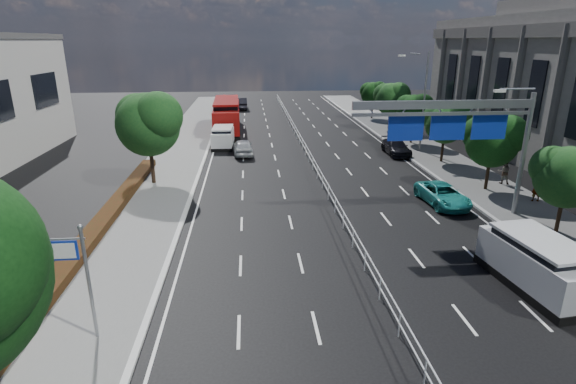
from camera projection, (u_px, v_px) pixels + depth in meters
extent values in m
plane|color=black|center=(391.00, 323.00, 16.55)|extent=(160.00, 160.00, 0.00)
cube|color=slate|center=(68.00, 339.00, 15.58)|extent=(5.00, 140.00, 0.14)
cube|color=silver|center=(142.00, 335.00, 15.79)|extent=(0.25, 140.00, 0.15)
cube|color=silver|center=(310.00, 153.00, 37.46)|extent=(0.05, 85.00, 0.05)
cube|color=silver|center=(310.00, 158.00, 37.61)|extent=(0.05, 85.00, 0.05)
cube|color=black|center=(67.00, 265.00, 20.06)|extent=(1.00, 36.00, 0.44)
cylinder|color=gray|center=(90.00, 286.00, 15.01)|extent=(0.12, 0.12, 4.20)
sphere|color=gray|center=(80.00, 227.00, 14.32)|extent=(0.18, 0.18, 0.18)
cylinder|color=gray|center=(64.00, 239.00, 14.40)|extent=(1.30, 0.07, 0.07)
cube|color=#0D2999|center=(57.00, 251.00, 14.51)|extent=(1.35, 0.06, 0.68)
cube|color=white|center=(57.00, 250.00, 14.54)|extent=(1.20, 0.01, 0.54)
cube|color=white|center=(56.00, 251.00, 14.48)|extent=(1.20, 0.01, 0.54)
cylinder|color=gray|center=(523.00, 156.00, 25.71)|extent=(0.28, 0.28, 7.20)
cube|color=gray|center=(445.00, 105.00, 24.33)|extent=(10.20, 0.25, 0.45)
cube|color=gray|center=(444.00, 114.00, 24.49)|extent=(10.20, 0.18, 0.18)
cylinder|color=gray|center=(517.00, 89.00, 24.41)|extent=(2.00, 0.10, 0.10)
cube|color=silver|center=(500.00, 91.00, 24.36)|extent=(0.60, 0.25, 0.15)
cube|color=#0D2999|center=(489.00, 127.00, 25.15)|extent=(2.00, 0.08, 1.40)
cube|color=white|center=(489.00, 127.00, 25.20)|extent=(1.80, 0.02, 1.20)
cube|color=#0D2999|center=(448.00, 128.00, 24.95)|extent=(2.00, 0.08, 1.40)
cube|color=white|center=(447.00, 127.00, 25.00)|extent=(1.80, 0.02, 1.20)
cube|color=#0D2999|center=(406.00, 128.00, 24.76)|extent=(2.00, 0.08, 1.40)
cube|color=white|center=(405.00, 128.00, 24.80)|extent=(1.80, 0.02, 1.20)
cylinder|color=gray|center=(424.00, 103.00, 40.53)|extent=(0.16, 0.16, 9.00)
cylinder|color=gray|center=(415.00, 54.00, 39.05)|extent=(0.10, 2.40, 0.10)
cube|color=silver|center=(402.00, 55.00, 39.00)|extent=(0.60, 0.25, 0.15)
cube|color=#4C4947|center=(526.00, 31.00, 35.31)|extent=(0.40, 36.00, 1.00)
cylinder|color=black|center=(152.00, 161.00, 31.98)|extent=(0.28, 0.28, 3.50)
sphere|color=#143F18|center=(148.00, 125.00, 31.15)|extent=(4.40, 4.40, 4.40)
sphere|color=#143F18|center=(158.00, 116.00, 30.38)|extent=(3.30, 3.30, 3.30)
sphere|color=#143F18|center=(138.00, 115.00, 31.53)|extent=(3.08, 3.08, 3.08)
cylinder|color=black|center=(560.00, 212.00, 23.67)|extent=(0.21, 0.21, 2.60)
sphere|color=#143F18|center=(567.00, 177.00, 23.05)|extent=(3.20, 3.20, 3.20)
sphere|color=#143F18|center=(552.00, 167.00, 23.32)|extent=(2.24, 2.24, 2.24)
cylinder|color=black|center=(488.00, 171.00, 30.71)|extent=(0.22, 0.22, 2.80)
sphere|color=black|center=(492.00, 142.00, 30.05)|extent=(3.50, 3.50, 3.50)
sphere|color=black|center=(508.00, 135.00, 29.43)|extent=(2.62, 2.62, 2.62)
sphere|color=black|center=(481.00, 134.00, 30.35)|extent=(2.45, 2.45, 2.45)
cylinder|color=black|center=(443.00, 147.00, 37.80)|extent=(0.22, 0.22, 2.70)
sphere|color=#143F18|center=(445.00, 124.00, 37.16)|extent=(3.30, 3.30, 3.30)
sphere|color=#143F18|center=(456.00, 118.00, 36.58)|extent=(2.48, 2.48, 2.47)
sphere|color=#143F18|center=(437.00, 118.00, 37.44)|extent=(2.31, 2.31, 2.31)
cylinder|color=black|center=(412.00, 131.00, 44.89)|extent=(0.21, 0.21, 2.65)
sphere|color=black|center=(413.00, 111.00, 44.26)|extent=(3.20, 3.20, 3.20)
sphere|color=black|center=(422.00, 106.00, 43.69)|extent=(2.40, 2.40, 2.40)
sphere|color=black|center=(407.00, 106.00, 44.53)|extent=(2.24, 2.24, 2.24)
cylinder|color=black|center=(389.00, 117.00, 51.93)|extent=(0.23, 0.23, 2.85)
sphere|color=#143F18|center=(391.00, 99.00, 51.26)|extent=(3.60, 3.60, 3.60)
sphere|color=#143F18|center=(399.00, 94.00, 50.62)|extent=(2.70, 2.70, 2.70)
sphere|color=#143F18|center=(384.00, 94.00, 51.57)|extent=(2.52, 2.52, 2.52)
cylinder|color=black|center=(372.00, 109.00, 59.05)|extent=(0.21, 0.21, 2.60)
sphere|color=black|center=(373.00, 94.00, 58.43)|extent=(3.10, 3.10, 3.10)
sphere|color=black|center=(379.00, 91.00, 57.88)|extent=(2.32, 2.33, 2.32)
sphere|color=black|center=(368.00, 91.00, 58.69)|extent=(2.17, 2.17, 2.17)
cube|color=black|center=(223.00, 145.00, 43.88)|extent=(2.10, 4.60, 0.32)
cube|color=silver|center=(223.00, 137.00, 43.63)|extent=(2.06, 4.51, 1.34)
cube|color=black|center=(223.00, 131.00, 43.42)|extent=(1.87, 3.26, 0.59)
cube|color=silver|center=(223.00, 127.00, 43.32)|extent=(1.95, 3.53, 0.12)
cylinder|color=black|center=(213.00, 147.00, 42.39)|extent=(0.30, 0.68, 0.67)
cylinder|color=black|center=(231.00, 147.00, 42.48)|extent=(0.30, 0.68, 0.67)
cylinder|color=black|center=(216.00, 140.00, 45.18)|extent=(0.30, 0.68, 0.67)
cylinder|color=black|center=(233.00, 140.00, 45.26)|extent=(0.30, 0.68, 0.67)
cube|color=black|center=(228.00, 129.00, 51.67)|extent=(3.12, 12.01, 0.36)
cube|color=maroon|center=(227.00, 116.00, 51.17)|extent=(3.06, 11.78, 2.43)
cube|color=black|center=(226.00, 105.00, 50.78)|extent=(2.76, 8.49, 1.07)
cube|color=maroon|center=(226.00, 100.00, 50.61)|extent=(2.89, 9.20, 0.21)
cylinder|color=black|center=(216.00, 135.00, 47.84)|extent=(0.33, 0.74, 0.74)
cylinder|color=black|center=(238.00, 134.00, 48.09)|extent=(0.33, 0.74, 0.74)
cylinder|color=black|center=(218.00, 122.00, 55.12)|extent=(0.33, 0.74, 0.74)
cylinder|color=black|center=(238.00, 122.00, 55.37)|extent=(0.33, 0.74, 0.74)
imported|color=#9DA0A4|center=(243.00, 147.00, 40.72)|extent=(1.93, 4.29, 1.43)
imported|color=black|center=(241.00, 103.00, 67.68)|extent=(1.96, 5.22, 1.70)
cube|color=black|center=(534.00, 283.00, 18.95)|extent=(2.85, 5.56, 0.36)
cube|color=#B1B4B9|center=(538.00, 264.00, 18.66)|extent=(2.79, 5.45, 1.51)
cube|color=black|center=(541.00, 248.00, 18.42)|extent=(2.45, 3.97, 0.67)
cube|color=#B1B4B9|center=(543.00, 241.00, 18.31)|extent=(2.57, 4.30, 0.13)
cylinder|color=black|center=(546.00, 304.00, 17.11)|extent=(0.40, 0.78, 0.75)
cylinder|color=black|center=(490.00, 262.00, 20.31)|extent=(0.40, 0.78, 0.75)
cylinder|color=black|center=(526.00, 258.00, 20.66)|extent=(0.40, 0.78, 0.75)
imported|color=#1C807C|center=(443.00, 195.00, 28.39)|extent=(2.46, 4.75, 1.28)
imported|color=black|center=(396.00, 147.00, 40.90)|extent=(1.86, 4.56, 1.32)
imported|color=gray|center=(537.00, 188.00, 28.45)|extent=(0.69, 0.47, 1.81)
imported|color=gray|center=(504.00, 172.00, 32.00)|extent=(1.00, 0.90, 1.70)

